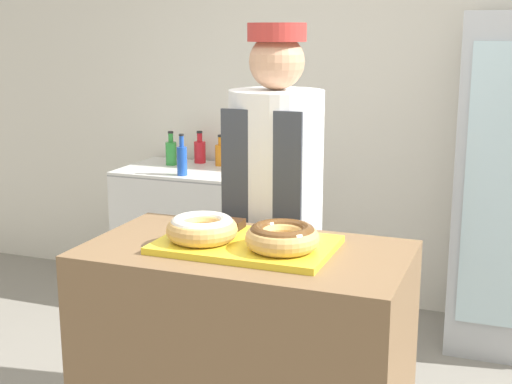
# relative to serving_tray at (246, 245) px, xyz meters

# --- Properties ---
(wall_back) EXTENTS (8.00, 0.06, 2.70)m
(wall_back) POSITION_rel_serving_tray_xyz_m (0.00, 2.13, 0.36)
(wall_back) COLOR silver
(wall_back) RESTS_ON ground_plane
(display_counter) EXTENTS (1.13, 0.63, 0.98)m
(display_counter) POSITION_rel_serving_tray_xyz_m (0.00, 0.00, -0.50)
(display_counter) COLOR brown
(display_counter) RESTS_ON ground_plane
(serving_tray) EXTENTS (0.61, 0.39, 0.02)m
(serving_tray) POSITION_rel_serving_tray_xyz_m (0.00, 0.00, 0.00)
(serving_tray) COLOR yellow
(serving_tray) RESTS_ON display_counter
(donut_light_glaze) EXTENTS (0.25, 0.25, 0.08)m
(donut_light_glaze) POSITION_rel_serving_tray_xyz_m (-0.15, -0.04, 0.06)
(donut_light_glaze) COLOR tan
(donut_light_glaze) RESTS_ON serving_tray
(donut_chocolate_glaze) EXTENTS (0.25, 0.25, 0.08)m
(donut_chocolate_glaze) POSITION_rel_serving_tray_xyz_m (0.15, -0.04, 0.06)
(donut_chocolate_glaze) COLOR tan
(donut_chocolate_glaze) RESTS_ON serving_tray
(brownie_back_left) EXTENTS (0.08, 0.08, 0.03)m
(brownie_back_left) POSITION_rel_serving_tray_xyz_m (-0.11, 0.14, 0.03)
(brownie_back_left) COLOR #382111
(brownie_back_left) RESTS_ON serving_tray
(brownie_back_right) EXTENTS (0.08, 0.08, 0.03)m
(brownie_back_right) POSITION_rel_serving_tray_xyz_m (0.11, 0.14, 0.03)
(brownie_back_right) COLOR #382111
(brownie_back_right) RESTS_ON serving_tray
(baker_person) EXTENTS (0.40, 0.40, 1.75)m
(baker_person) POSITION_rel_serving_tray_xyz_m (-0.09, 0.56, -0.07)
(baker_person) COLOR #4C4C51
(baker_person) RESTS_ON ground_plane
(chest_freezer) EXTENTS (0.90, 0.60, 0.87)m
(chest_freezer) POSITION_rel_serving_tray_xyz_m (-1.06, 1.77, -0.55)
(chest_freezer) COLOR silver
(chest_freezer) RESTS_ON ground_plane
(bottle_orange) EXTENTS (0.07, 0.07, 0.20)m
(bottle_orange) POSITION_rel_serving_tray_xyz_m (-0.94, 1.93, -0.05)
(bottle_orange) COLOR orange
(bottle_orange) RESTS_ON chest_freezer
(bottle_blue) EXTENTS (0.06, 0.06, 0.25)m
(bottle_blue) POSITION_rel_serving_tray_xyz_m (-1.03, 1.56, -0.03)
(bottle_blue) COLOR #1E4CB2
(bottle_blue) RESTS_ON chest_freezer
(bottle_red) EXTENTS (0.08, 0.08, 0.21)m
(bottle_red) POSITION_rel_serving_tray_xyz_m (-1.11, 1.98, -0.04)
(bottle_red) COLOR red
(bottle_red) RESTS_ON chest_freezer
(bottle_green) EXTENTS (0.07, 0.07, 0.22)m
(bottle_green) POSITION_rel_serving_tray_xyz_m (-1.25, 1.84, -0.04)
(bottle_green) COLOR #2D8C38
(bottle_green) RESTS_ON chest_freezer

